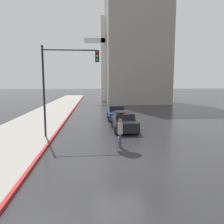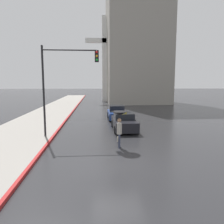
{
  "view_description": "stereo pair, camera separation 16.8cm",
  "coord_description": "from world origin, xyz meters",
  "px_view_note": "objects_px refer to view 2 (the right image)",
  "views": [
    {
      "loc": [
        -1.28,
        -10.29,
        3.91
      ],
      "look_at": [
        0.4,
        8.72,
        1.4
      ],
      "focal_mm": 35.0,
      "sensor_mm": 36.0,
      "label": 1
    },
    {
      "loc": [
        -1.11,
        -10.3,
        3.91
      ],
      "look_at": [
        0.4,
        8.72,
        1.4
      ],
      "focal_mm": 35.0,
      "sensor_mm": 36.0,
      "label": 2
    }
  ],
  "objects_px": {
    "taxi": "(124,122)",
    "monument_cross": "(104,54)",
    "pedestrian_with_umbrella": "(119,119)",
    "sedan_red": "(117,113)",
    "traffic_light": "(64,75)"
  },
  "relations": [
    {
      "from": "pedestrian_with_umbrella",
      "to": "monument_cross",
      "type": "bearing_deg",
      "value": 1.54
    },
    {
      "from": "sedan_red",
      "to": "monument_cross",
      "type": "relative_size",
      "value": 0.23
    },
    {
      "from": "taxi",
      "to": "pedestrian_with_umbrella",
      "type": "relative_size",
      "value": 1.97
    },
    {
      "from": "traffic_light",
      "to": "monument_cross",
      "type": "bearing_deg",
      "value": 82.36
    },
    {
      "from": "taxi",
      "to": "monument_cross",
      "type": "relative_size",
      "value": 0.25
    },
    {
      "from": "taxi",
      "to": "monument_cross",
      "type": "height_order",
      "value": "monument_cross"
    },
    {
      "from": "traffic_light",
      "to": "monument_cross",
      "type": "distance_m",
      "value": 32.06
    },
    {
      "from": "sedan_red",
      "to": "pedestrian_with_umbrella",
      "type": "xyz_separation_m",
      "value": [
        -0.91,
        -10.74,
        1.12
      ]
    },
    {
      "from": "taxi",
      "to": "sedan_red",
      "type": "height_order",
      "value": "taxi"
    },
    {
      "from": "sedan_red",
      "to": "taxi",
      "type": "bearing_deg",
      "value": 90.76
    },
    {
      "from": "pedestrian_with_umbrella",
      "to": "monument_cross",
      "type": "height_order",
      "value": "monument_cross"
    },
    {
      "from": "traffic_light",
      "to": "sedan_red",
      "type": "bearing_deg",
      "value": 60.76
    },
    {
      "from": "pedestrian_with_umbrella",
      "to": "traffic_light",
      "type": "bearing_deg",
      "value": 55.17
    },
    {
      "from": "taxi",
      "to": "pedestrian_with_umbrella",
      "type": "height_order",
      "value": "pedestrian_with_umbrella"
    },
    {
      "from": "pedestrian_with_umbrella",
      "to": "sedan_red",
      "type": "bearing_deg",
      "value": -2.25
    }
  ]
}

